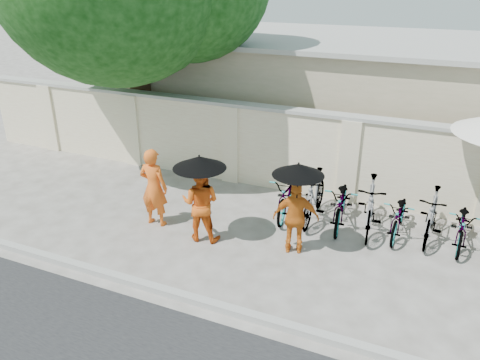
% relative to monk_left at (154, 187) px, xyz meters
% --- Properties ---
extents(ground, '(80.00, 80.00, 0.00)m').
position_rel_monk_left_xyz_m(ground, '(1.54, -0.34, -0.86)').
color(ground, '#A7A29B').
extents(kerb, '(40.00, 0.16, 0.12)m').
position_rel_monk_left_xyz_m(kerb, '(1.54, -2.04, -0.80)').
color(kerb, '#9E9E98').
rests_on(kerb, ground).
extents(compound_wall, '(20.00, 0.30, 2.00)m').
position_rel_monk_left_xyz_m(compound_wall, '(2.54, 2.86, 0.14)').
color(compound_wall, '#F0E9C4').
rests_on(compound_wall, ground).
extents(building_behind, '(14.00, 6.00, 3.20)m').
position_rel_monk_left_xyz_m(building_behind, '(3.54, 6.66, 0.74)').
color(building_behind, '#B8A78D').
rests_on(building_behind, ground).
extents(monk_left, '(0.64, 0.43, 1.73)m').
position_rel_monk_left_xyz_m(monk_left, '(0.00, 0.00, 0.00)').
color(monk_left, orange).
rests_on(monk_left, ground).
extents(monk_center, '(0.88, 0.73, 1.62)m').
position_rel_monk_left_xyz_m(monk_center, '(1.20, -0.16, -0.05)').
color(monk_center, '#D95612').
rests_on(monk_center, ground).
extents(parasol_center, '(1.04, 1.04, 0.92)m').
position_rel_monk_left_xyz_m(parasol_center, '(1.25, -0.24, 0.86)').
color(parasol_center, black).
rests_on(parasol_center, ground).
extents(monk_right, '(0.94, 0.59, 1.49)m').
position_rel_monk_left_xyz_m(monk_right, '(3.09, 0.12, -0.12)').
color(monk_right, orange).
rests_on(monk_right, ground).
extents(parasol_right, '(0.96, 0.96, 1.04)m').
position_rel_monk_left_xyz_m(parasol_right, '(3.11, 0.04, 0.91)').
color(parasol_right, black).
rests_on(parasol_right, ground).
extents(bike_0, '(0.84, 1.91, 0.97)m').
position_rel_monk_left_xyz_m(bike_0, '(2.48, 1.58, -0.38)').
color(bike_0, gray).
rests_on(bike_0, ground).
extents(bike_1, '(0.55, 1.84, 1.10)m').
position_rel_monk_left_xyz_m(bike_1, '(3.08, 1.56, -0.31)').
color(bike_1, gray).
rests_on(bike_1, ground).
extents(bike_2, '(0.86, 1.95, 0.99)m').
position_rel_monk_left_xyz_m(bike_2, '(3.68, 1.60, -0.37)').
color(bike_2, gray).
rests_on(bike_2, ground).
extents(bike_3, '(0.75, 1.96, 1.15)m').
position_rel_monk_left_xyz_m(bike_3, '(4.27, 1.55, -0.29)').
color(bike_3, gray).
rests_on(bike_3, ground).
extents(bike_4, '(0.65, 1.67, 0.87)m').
position_rel_monk_left_xyz_m(bike_4, '(4.87, 1.62, -0.43)').
color(bike_4, gray).
rests_on(bike_4, ground).
extents(bike_5, '(0.62, 1.78, 1.05)m').
position_rel_monk_left_xyz_m(bike_5, '(5.47, 1.70, -0.34)').
color(bike_5, gray).
rests_on(bike_5, ground).
extents(bike_6, '(0.67, 1.71, 0.88)m').
position_rel_monk_left_xyz_m(bike_6, '(6.07, 1.67, -0.42)').
color(bike_6, gray).
rests_on(bike_6, ground).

